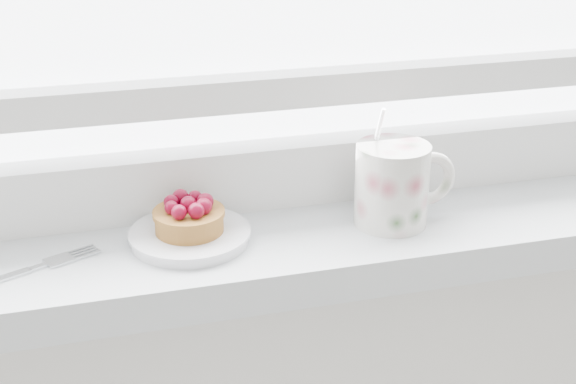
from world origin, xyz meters
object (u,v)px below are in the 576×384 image
object	(u,v)px
raspberry_tart	(189,216)
floral_mug	(395,183)
fork	(15,274)
saucer	(190,236)

from	to	relation	value
raspberry_tart	floral_mug	size ratio (longest dim) A/B	0.58
fork	saucer	bearing A→B (deg)	9.06
saucer	floral_mug	distance (m)	0.22
saucer	fork	xyz separation A→B (m)	(-0.17, -0.03, -0.00)
saucer	raspberry_tart	size ratio (longest dim) A/B	1.70
saucer	raspberry_tart	bearing A→B (deg)	6.60
raspberry_tart	fork	xyz separation A→B (m)	(-0.17, -0.03, -0.03)
saucer	floral_mug	xyz separation A→B (m)	(0.22, -0.01, 0.04)
raspberry_tart	floral_mug	xyz separation A→B (m)	(0.22, -0.01, 0.02)
raspberry_tart	fork	bearing A→B (deg)	-170.94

